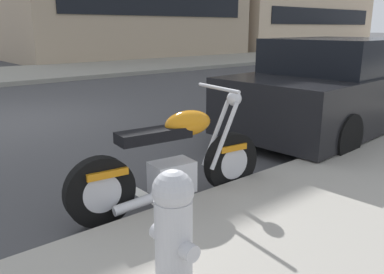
{
  "coord_description": "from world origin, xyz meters",
  "views": [
    {
      "loc": [
        -2.03,
        -7.45,
        1.65
      ],
      "look_at": [
        0.47,
        -4.47,
        0.58
      ],
      "focal_mm": 37.32,
      "sensor_mm": 36.0,
      "label": 1
    }
  ],
  "objects": [
    {
      "name": "parked_car_near_corner",
      "position": [
        3.93,
        -4.06,
        0.69
      ],
      "size": [
        4.46,
        2.06,
        1.49
      ],
      "rotation": [
        0.0,
        0.0,
        0.06
      ],
      "color": "black",
      "rests_on": "ground"
    },
    {
      "name": "sidewalk_far_curb",
      "position": [
        12.0,
        7.21,
        0.07
      ],
      "size": [
        120.0,
        5.0,
        0.14
      ],
      "primitive_type": "cube",
      "color": "gray",
      "rests_on": "ground"
    },
    {
      "name": "fire_hydrant",
      "position": [
        -0.79,
        -5.81,
        0.54
      ],
      "size": [
        0.24,
        0.36,
        0.75
      ],
      "color": "#B7B7BC",
      "rests_on": "sidewalk_near_curb"
    },
    {
      "name": "ground_plane",
      "position": [
        0.0,
        0.0,
        0.0
      ],
      "size": [
        260.0,
        260.0,
        0.0
      ],
      "primitive_type": "plane",
      "color": "#3D3D3F"
    },
    {
      "name": "parked_motorcycle",
      "position": [
        0.11,
        -4.64,
        0.42
      ],
      "size": [
        2.03,
        0.62,
        1.11
      ],
      "rotation": [
        0.0,
        0.0,
        -0.12
      ],
      "color": "black",
      "rests_on": "ground"
    },
    {
      "name": "parking_stall_stripe",
      "position": [
        0.0,
        -4.11,
        0.0
      ],
      "size": [
        0.12,
        2.2,
        0.01
      ],
      "primitive_type": "cube",
      "color": "silver",
      "rests_on": "ground"
    }
  ]
}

